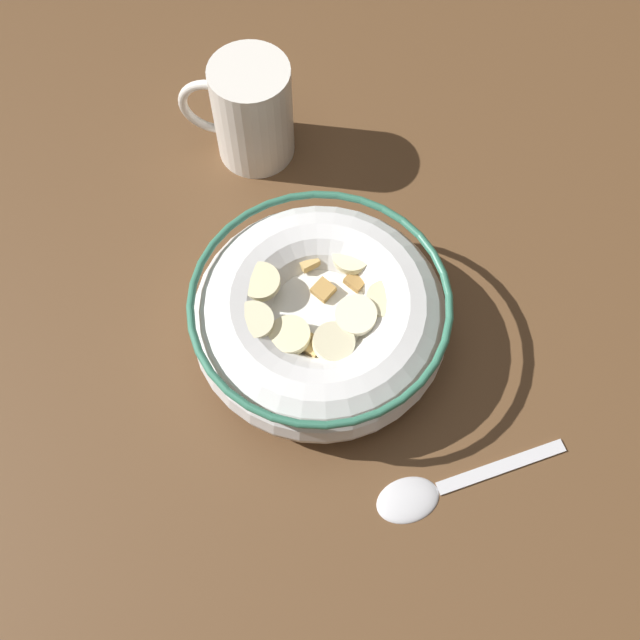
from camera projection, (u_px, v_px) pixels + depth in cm
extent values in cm
cube|color=brown|center=(320.00, 341.00, 63.58)|extent=(130.44, 130.44, 2.00)
cylinder|color=white|center=(320.00, 335.00, 62.42)|extent=(10.92, 10.92, 0.60)
torus|color=white|center=(320.00, 319.00, 59.79)|extent=(19.85, 19.85, 6.46)
torus|color=#337259|center=(320.00, 301.00, 57.16)|extent=(19.85, 19.85, 0.60)
cylinder|color=white|center=(320.00, 313.00, 58.93)|extent=(15.97, 15.97, 0.40)
cube|color=#B78947|center=(291.00, 341.00, 57.14)|extent=(2.01, 2.00, 0.71)
cube|color=#B78947|center=(370.00, 318.00, 58.10)|extent=(1.66, 1.63, 0.73)
cube|color=tan|center=(237.00, 295.00, 59.04)|extent=(1.55, 1.49, 0.82)
cube|color=tan|center=(286.00, 390.00, 55.63)|extent=(1.82, 1.75, 0.87)
cube|color=tan|center=(287.00, 258.00, 60.29)|extent=(1.86, 1.82, 0.80)
cube|color=tan|center=(308.00, 346.00, 56.94)|extent=(2.06, 2.03, 0.87)
cube|color=tan|center=(340.00, 258.00, 60.59)|extent=(1.57, 1.52, 0.77)
cube|color=tan|center=(230.00, 319.00, 58.01)|extent=(2.05, 2.06, 0.77)
cube|color=#AD7F42|center=(356.00, 280.00, 59.57)|extent=(2.06, 2.04, 0.79)
cube|color=#AD7F42|center=(389.00, 333.00, 57.65)|extent=(1.98, 2.00, 0.78)
cube|color=#B78947|center=(328.00, 239.00, 61.25)|extent=(1.90, 1.93, 0.78)
cube|color=tan|center=(308.00, 261.00, 60.16)|extent=(2.09, 2.10, 0.80)
cube|color=#B78947|center=(321.00, 290.00, 59.14)|extent=(2.06, 2.08, 0.82)
cylinder|color=beige|center=(386.00, 300.00, 57.86)|extent=(3.89, 3.90, 0.77)
cylinder|color=#F4EABC|center=(253.00, 321.00, 56.72)|extent=(4.34, 4.33, 0.84)
cylinder|color=beige|center=(260.00, 282.00, 58.17)|extent=(3.22, 3.22, 0.85)
cylinder|color=beige|center=(289.00, 335.00, 56.75)|extent=(4.47, 4.45, 1.01)
cylinder|color=#F4EABC|center=(334.00, 343.00, 56.35)|extent=(4.22, 4.18, 1.18)
cylinder|color=#F9EFC6|center=(356.00, 315.00, 57.15)|extent=(3.80, 3.84, 1.06)
cylinder|color=beige|center=(352.00, 255.00, 59.76)|extent=(4.40, 4.37, 1.06)
ellipsoid|color=silver|center=(408.00, 499.00, 56.44)|extent=(5.80, 5.18, 0.80)
cube|color=silver|center=(502.00, 466.00, 57.73)|extent=(9.61, 5.68, 0.36)
cylinder|color=white|center=(253.00, 112.00, 66.74)|extent=(6.93, 6.93, 9.83)
torus|color=white|center=(214.00, 107.00, 66.97)|extent=(6.30, 0.80, 6.30)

